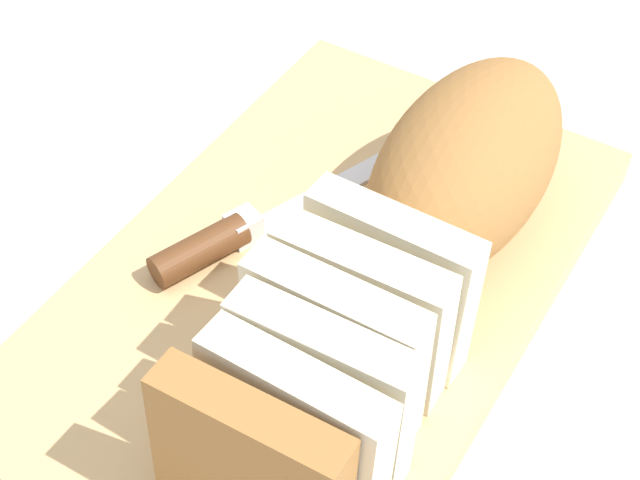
% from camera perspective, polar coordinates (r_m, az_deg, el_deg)
% --- Properties ---
extents(ground_plane, '(3.00, 3.00, 0.00)m').
position_cam_1_polar(ground_plane, '(0.62, 0.00, -3.50)').
color(ground_plane, beige).
extents(cutting_board, '(0.42, 0.26, 0.03)m').
position_cam_1_polar(cutting_board, '(0.61, 0.00, -2.74)').
color(cutting_board, tan).
rests_on(cutting_board, ground_plane).
extents(bread_loaf, '(0.36, 0.11, 0.10)m').
position_cam_1_polar(bread_loaf, '(0.55, 5.76, 0.07)').
color(bread_loaf, '#996633').
rests_on(bread_loaf, cutting_board).
extents(bread_knife, '(0.29, 0.13, 0.02)m').
position_cam_1_polar(bread_knife, '(0.62, -3.97, 0.96)').
color(bread_knife, silver).
rests_on(bread_knife, cutting_board).
extents(crumb_near_knife, '(0.00, 0.00, 0.00)m').
position_cam_1_polar(crumb_near_knife, '(0.58, 0.75, -4.22)').
color(crumb_near_knife, tan).
rests_on(crumb_near_knife, cutting_board).
extents(crumb_near_loaf, '(0.00, 0.00, 0.00)m').
position_cam_1_polar(crumb_near_loaf, '(0.61, 6.27, -0.33)').
color(crumb_near_loaf, tan).
rests_on(crumb_near_loaf, cutting_board).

